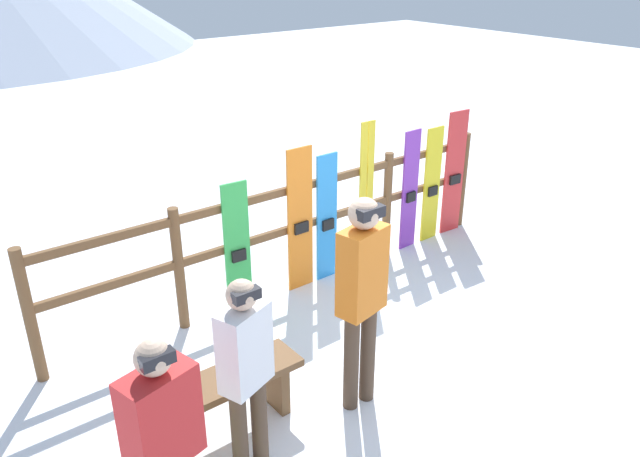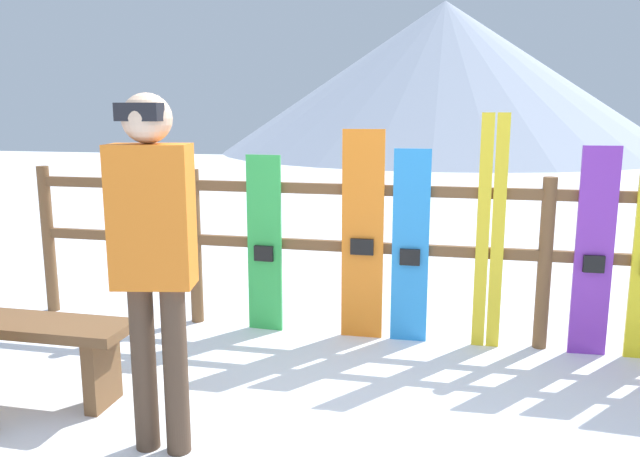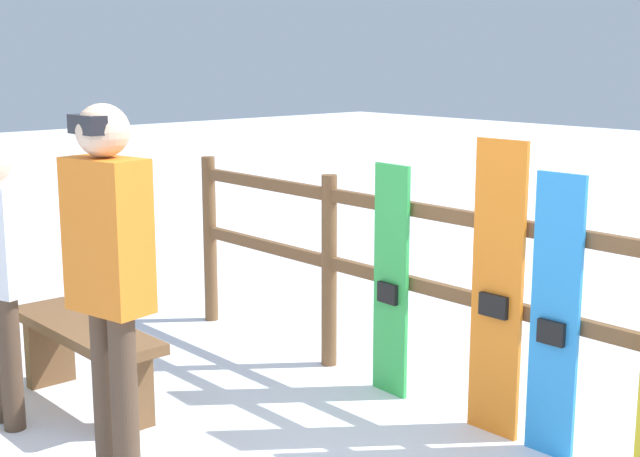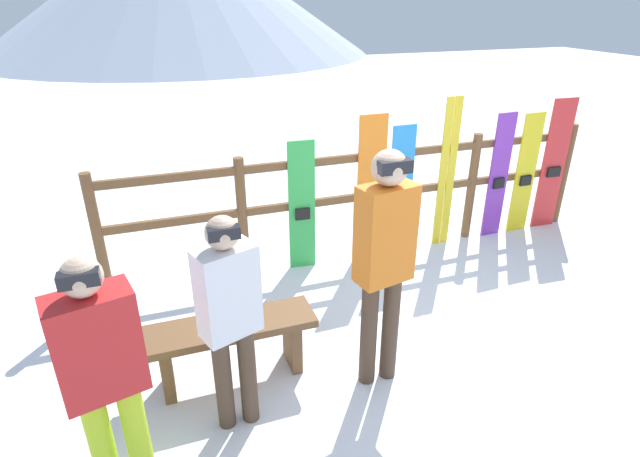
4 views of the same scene
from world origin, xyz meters
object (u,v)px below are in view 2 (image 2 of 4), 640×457
snowboard_purple (594,253)px  bench (29,342)px  person_orange (153,245)px  snowboard_blue (410,247)px  snowboard_green (264,245)px  snowboard_orange (363,236)px  ski_pair_yellow (490,233)px

snowboard_purple → bench: bearing=-156.8°
person_orange → snowboard_blue: size_ratio=1.24×
snowboard_green → snowboard_blue: 1.13m
snowboard_blue → snowboard_green: bearing=-180.0°
snowboard_green → snowboard_orange: snowboard_orange is taller
snowboard_orange → ski_pair_yellow: size_ratio=0.93×
person_orange → bench: bearing=160.4°
person_orange → snowboard_purple: (2.37, 1.83, -0.34)m
snowboard_green → ski_pair_yellow: ski_pair_yellow is taller
snowboard_blue → snowboard_purple: size_ratio=0.98×
person_orange → ski_pair_yellow: person_orange is taller
ski_pair_yellow → snowboard_orange: bearing=-179.8°
snowboard_purple → person_orange: bearing=-142.4°
snowboard_orange → snowboard_blue: (0.36, -0.00, -0.07)m
snowboard_green → snowboard_purple: (2.39, 0.00, 0.05)m
person_orange → snowboard_blue: (1.11, 1.83, -0.36)m
person_orange → snowboard_green: person_orange is taller
snowboard_green → snowboard_blue: snowboard_blue is taller
ski_pair_yellow → person_orange: bearing=-132.4°
snowboard_green → snowboard_purple: size_ratio=0.93×
person_orange → snowboard_purple: person_orange is taller
bench → snowboard_purple: size_ratio=0.85×
person_orange → snowboard_orange: size_ratio=1.14×
ski_pair_yellow → snowboard_purple: 0.71m
snowboard_orange → bench: bearing=-140.7°
ski_pair_yellow → snowboard_purple: size_ratio=1.15×
snowboard_orange → snowboard_purple: snowboard_orange is taller
person_orange → snowboard_green: size_ratio=1.30×
bench → snowboard_blue: size_ratio=0.87×
person_orange → snowboard_orange: (0.75, 1.83, -0.29)m
snowboard_green → snowboard_orange: bearing=0.0°
bench → person_orange: bearing=-19.6°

